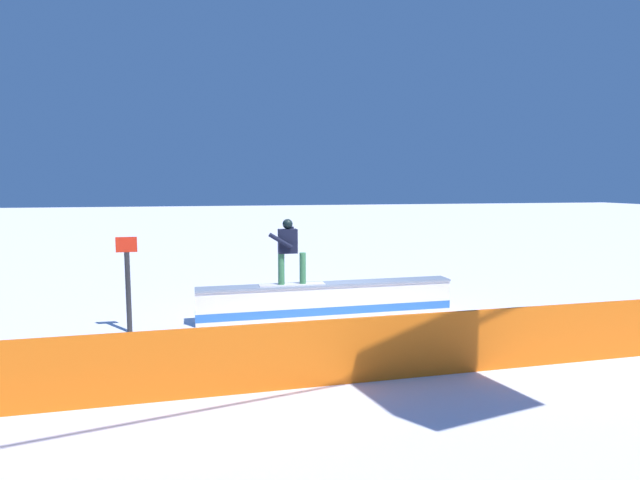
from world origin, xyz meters
name	(u,v)px	position (x,y,z in m)	size (l,w,h in m)	color
ground_plane	(327,317)	(0.00, 0.00, 0.00)	(120.00, 120.00, 0.00)	white
grind_box	(327,302)	(0.00, 0.00, 0.35)	(5.75, 0.60, 0.77)	white
snowboarder	(289,249)	(0.86, 0.01, 1.55)	(1.43, 0.42, 1.44)	silver
safety_fence	(387,348)	(0.00, 3.81, 0.49)	(12.70, 0.06, 0.99)	orange
trail_marker	(128,281)	(4.14, 0.28, 1.03)	(0.40, 0.10, 1.91)	#262628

